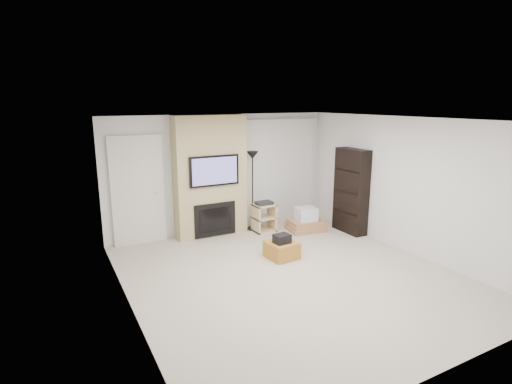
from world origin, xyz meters
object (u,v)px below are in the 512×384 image
floor_lamp (252,168)px  av_stand (264,216)px  ottoman (282,250)px  box_stack (306,222)px  bookshelf (351,191)px

floor_lamp → av_stand: floor_lamp is taller
ottoman → floor_lamp: 2.11m
floor_lamp → box_stack: bearing=-32.2°
floor_lamp → av_stand: size_ratio=2.62×
floor_lamp → av_stand: (0.16, -0.22, -1.01)m
floor_lamp → av_stand: 1.05m
bookshelf → floor_lamp: bearing=147.6°
floor_lamp → box_stack: 1.65m
ottoman → av_stand: bearing=72.7°
av_stand → bookshelf: (1.61, -0.91, 0.55)m
ottoman → av_stand: size_ratio=0.76×
av_stand → box_stack: 0.92m
av_stand → bookshelf: bearing=-29.3°
ottoman → floor_lamp: bearing=80.0°
ottoman → bookshelf: bearing=15.4°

